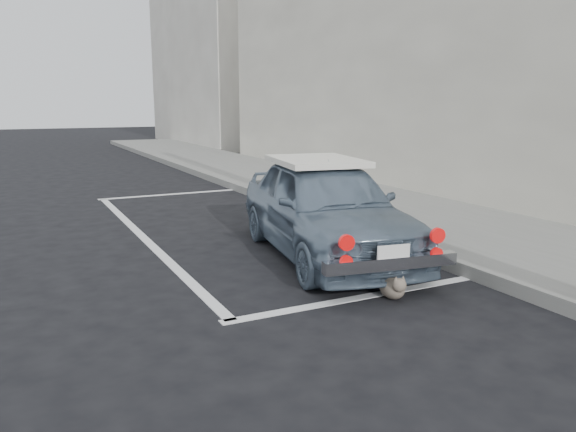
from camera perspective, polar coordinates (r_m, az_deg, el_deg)
name	(u,v)px	position (r m, az deg, el deg)	size (l,w,h in m)	color
ground	(297,289)	(5.76, 0.88, -7.47)	(80.00, 80.00, 0.00)	black
sidewalk	(418,218)	(9.08, 13.05, -0.22)	(2.80, 40.00, 0.15)	slate
shop_building	(484,21)	(12.60, 19.28, 18.24)	(3.50, 18.00, 7.00)	#BCB6A5
building_far	(217,54)	(26.45, -7.24, 16.00)	(3.50, 10.00, 8.00)	#B1ACA0
pline_rear	(365,297)	(5.60, 7.87, -8.11)	(3.00, 0.12, 0.01)	silver
pline_front	(173,194)	(11.87, -11.57, 2.20)	(3.00, 0.12, 0.01)	silver
pline_side	(143,237)	(8.21, -14.56, -2.04)	(0.12, 7.00, 0.01)	silver
retro_coupe	(326,207)	(6.88, 3.87, 0.92)	(1.99, 3.74, 1.21)	slate
cat	(393,286)	(5.55, 10.61, -7.03)	(0.29, 0.50, 0.27)	#716156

